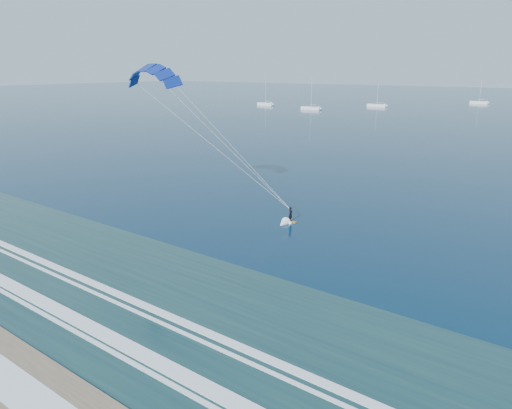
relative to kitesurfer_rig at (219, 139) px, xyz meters
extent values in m
cube|color=#1E423F|center=(6.14, -20.00, -9.10)|extent=(600.00, 22.00, 0.03)
cube|color=white|center=(6.14, -26.50, -9.08)|extent=(600.00, 0.90, 0.07)
cube|color=white|center=(6.14, -22.50, -9.08)|extent=(600.00, 1.10, 0.07)
cube|color=white|center=(6.14, -18.50, -9.08)|extent=(600.00, 0.70, 0.07)
cube|color=orange|center=(6.99, 3.70, -9.08)|extent=(1.37, 0.44, 0.08)
imported|color=black|center=(6.99, 3.70, -8.19)|extent=(0.49, 0.67, 1.69)
cone|color=white|center=(6.84, 2.40, -9.03)|extent=(1.31, 1.74, 1.10)
cube|color=white|center=(-90.34, 139.62, -8.51)|extent=(8.00, 2.40, 1.20)
cylinder|color=silver|center=(-90.34, 139.62, -3.03)|extent=(0.18, 0.18, 9.77)
cylinder|color=silver|center=(-89.14, 139.62, -7.11)|extent=(2.60, 0.12, 0.12)
cube|color=white|center=(-45.29, 161.61, -8.51)|extent=(8.54, 2.40, 1.20)
cylinder|color=silver|center=(-45.29, 161.61, -2.64)|extent=(0.18, 0.18, 10.55)
cylinder|color=silver|center=(-44.09, 161.61, -7.11)|extent=(2.60, 0.12, 0.12)
cube|color=white|center=(-12.25, 208.41, -8.51)|extent=(8.10, 2.40, 1.20)
cylinder|color=silver|center=(-12.25, 208.41, -3.01)|extent=(0.18, 0.18, 9.81)
cylinder|color=silver|center=(-11.05, 208.41, -7.11)|extent=(2.60, 0.12, 0.12)
cube|color=white|center=(-61.90, 131.59, -8.51)|extent=(8.54, 2.40, 1.20)
cylinder|color=silver|center=(-61.90, 131.59, -2.02)|extent=(0.18, 0.18, 11.79)
cylinder|color=silver|center=(-60.70, 131.59, -7.11)|extent=(2.60, 0.12, 0.12)
camera|label=1|loc=(32.07, -37.61, 7.33)|focal=32.00mm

